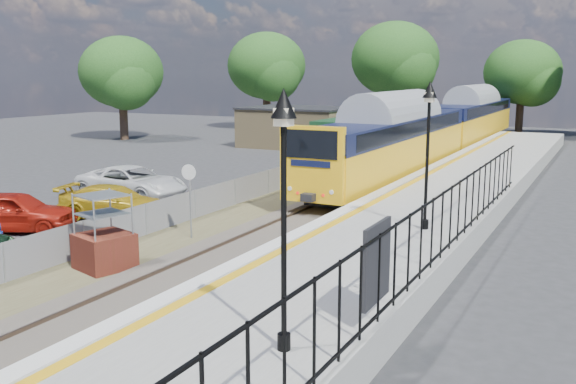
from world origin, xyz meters
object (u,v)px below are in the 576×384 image
Objects in this scene: victorian_lamp_north at (429,121)px; speed_sign at (190,189)px; car_yellow at (114,202)px; train at (441,125)px; car_white at (132,183)px; victorian_lamp_south at (284,160)px; car_red at (14,211)px; brick_plinth at (104,234)px.

victorian_lamp_north is 8.36m from speed_sign.
victorian_lamp_north reaches higher than car_yellow.
car_white is (-9.34, -20.03, -1.59)m from train.
speed_sign is (-7.80, -1.68, -2.50)m from victorian_lamp_north.
car_yellow is at bearing 142.59° from victorian_lamp_south.
victorian_lamp_north is 1.04× the size of car_red.
train is 17.67× the size of brick_plinth.
speed_sign is at bearing 133.88° from victorian_lamp_south.
train reaches higher than speed_sign.
train is at bearing 99.38° from victorian_lamp_south.
victorian_lamp_north reaches higher than speed_sign.
victorian_lamp_south is 16.44m from car_yellow.
victorian_lamp_north is 23.97m from train.
victorian_lamp_north is 13.06m from car_yellow.
car_yellow is at bearing -148.43° from car_white.
speed_sign is at bearing -125.17° from car_white.
victorian_lamp_south is at bearing -80.62° from train.
speed_sign is at bearing 87.33° from brick_plinth.
car_white is (-6.66, 8.98, -0.36)m from brick_plinth.
car_red is (-8.97, -26.92, -1.59)m from train.
victorian_lamp_south is at bearing -88.85° from victorian_lamp_north.
speed_sign is 5.07m from car_yellow.
speed_sign is 0.59× the size of car_yellow.
speed_sign is at bearing -95.72° from train.
speed_sign reaches higher than brick_plinth.
speed_sign is (-2.50, -24.98, -0.54)m from train.
brick_plinth is 0.51× the size of car_yellow.
car_yellow is at bearing -51.62° from car_red.
victorian_lamp_north reaches higher than car_red.
car_red is (-6.28, 2.10, -0.36)m from brick_plinth.
car_yellow is at bearing -178.80° from victorian_lamp_north.
car_yellow is at bearing 129.82° from brick_plinth.
victorian_lamp_south is 20.22m from car_white.
victorian_lamp_north is 1.02× the size of car_yellow.
train is 29.16m from brick_plinth.
car_white is at bearing -115.01° from train.
brick_plinth is (-7.99, -5.71, -3.19)m from victorian_lamp_north.
car_red is (-14.27, -3.62, -3.55)m from victorian_lamp_north.
victorian_lamp_south reaches higher than car_white.
victorian_lamp_south is 1.72× the size of speed_sign.
brick_plinth reaches higher than car_white.
car_white is at bearing -21.17° from car_red.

